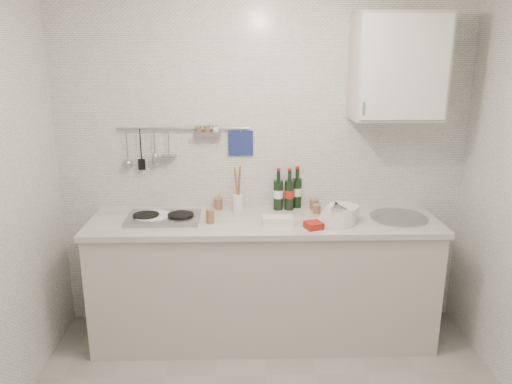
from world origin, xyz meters
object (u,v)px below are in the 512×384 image
wall_cabinet (398,67)px  plate_stack_hob (151,217)px  plate_stack_sink (340,215)px  wine_bottles (288,189)px  utensil_crock (238,201)px

wall_cabinet → plate_stack_hob: 1.97m
wall_cabinet → plate_stack_sink: size_ratio=2.46×
plate_stack_hob → plate_stack_sink: bearing=-3.4°
wine_bottles → utensil_crock: 0.38m
plate_stack_hob → wine_bottles: 1.01m
plate_stack_sink → wine_bottles: wine_bottles is taller
utensil_crock → wall_cabinet: bearing=-3.1°
utensil_crock → plate_stack_sink: bearing=-19.5°
plate_stack_hob → plate_stack_sink: 1.31m
plate_stack_hob → wine_bottles: wine_bottles is taller
plate_stack_hob → utensil_crock: utensil_crock is taller
wall_cabinet → wine_bottles: bearing=170.3°
wall_cabinet → wine_bottles: size_ratio=2.26×
wall_cabinet → plate_stack_hob: bearing=-176.2°
plate_stack_hob → utensil_crock: size_ratio=0.78×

